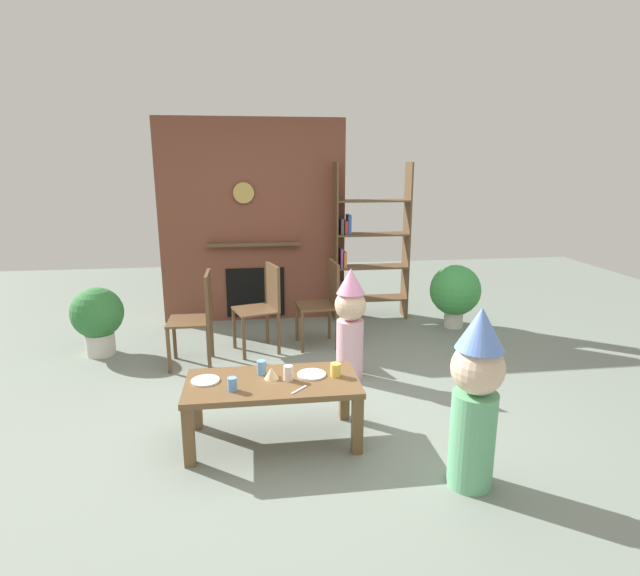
% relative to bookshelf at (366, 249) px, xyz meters
% --- Properties ---
extents(ground_plane, '(12.00, 12.00, 0.00)m').
position_rel_bookshelf_xyz_m(ground_plane, '(-0.98, -2.40, -0.87)').
color(ground_plane, gray).
extents(brick_fireplace_feature, '(2.20, 0.28, 2.40)m').
position_rel_bookshelf_xyz_m(brick_fireplace_feature, '(-1.34, 0.20, 0.33)').
color(brick_fireplace_feature, brown).
rests_on(brick_fireplace_feature, ground_plane).
extents(bookshelf, '(0.90, 0.28, 1.90)m').
position_rel_bookshelf_xyz_m(bookshelf, '(0.00, 0.00, 0.00)').
color(bookshelf, brown).
rests_on(bookshelf, ground_plane).
extents(coffee_table, '(1.18, 0.57, 0.44)m').
position_rel_bookshelf_xyz_m(coffee_table, '(-1.25, -2.73, -0.49)').
color(coffee_table, brown).
rests_on(coffee_table, ground_plane).
extents(paper_cup_near_left, '(0.06, 0.06, 0.10)m').
position_rel_bookshelf_xyz_m(paper_cup_near_left, '(-1.15, -2.74, -0.37)').
color(paper_cup_near_left, silver).
rests_on(paper_cup_near_left, coffee_table).
extents(paper_cup_near_right, '(0.07, 0.07, 0.09)m').
position_rel_bookshelf_xyz_m(paper_cup_near_right, '(-0.81, -2.71, -0.38)').
color(paper_cup_near_right, '#F2CC4C').
rests_on(paper_cup_near_right, coffee_table).
extents(paper_cup_center, '(0.06, 0.06, 0.10)m').
position_rel_bookshelf_xyz_m(paper_cup_center, '(-1.32, -2.61, -0.37)').
color(paper_cup_center, '#669EE0').
rests_on(paper_cup_center, coffee_table).
extents(paper_cup_far_left, '(0.06, 0.06, 0.09)m').
position_rel_bookshelf_xyz_m(paper_cup_far_left, '(-1.52, -2.85, -0.38)').
color(paper_cup_far_left, '#669EE0').
rests_on(paper_cup_far_left, coffee_table).
extents(paper_plate_front, '(0.20, 0.20, 0.01)m').
position_rel_bookshelf_xyz_m(paper_plate_front, '(-0.98, -2.68, -0.42)').
color(paper_plate_front, white).
rests_on(paper_plate_front, coffee_table).
extents(paper_plate_rear, '(0.19, 0.19, 0.01)m').
position_rel_bookshelf_xyz_m(paper_plate_rear, '(-1.71, -2.68, -0.42)').
color(paper_plate_rear, white).
rests_on(paper_plate_rear, coffee_table).
extents(birthday_cake_slice, '(0.10, 0.10, 0.08)m').
position_rel_bookshelf_xyz_m(birthday_cake_slice, '(-1.26, -2.70, -0.38)').
color(birthday_cake_slice, '#EAC68C').
rests_on(birthday_cake_slice, coffee_table).
extents(table_fork, '(0.12, 0.12, 0.01)m').
position_rel_bookshelf_xyz_m(table_fork, '(-1.09, -2.90, -0.42)').
color(table_fork, silver).
rests_on(table_fork, coffee_table).
extents(child_with_cone_hat, '(0.31, 0.31, 1.11)m').
position_rel_bookshelf_xyz_m(child_with_cone_hat, '(-0.11, -3.39, -0.28)').
color(child_with_cone_hat, '#66B27F').
rests_on(child_with_cone_hat, ground_plane).
extents(child_in_pink, '(0.28, 0.28, 1.00)m').
position_rel_bookshelf_xyz_m(child_in_pink, '(-0.53, -1.75, -0.34)').
color(child_in_pink, '#EAB2C6').
rests_on(child_in_pink, ground_plane).
extents(dining_chair_left, '(0.40, 0.40, 0.90)m').
position_rel_bookshelf_xyz_m(dining_chair_left, '(-1.88, -1.27, -0.36)').
color(dining_chair_left, brown).
rests_on(dining_chair_left, ground_plane).
extents(dining_chair_middle, '(0.50, 0.50, 0.90)m').
position_rel_bookshelf_xyz_m(dining_chair_middle, '(-1.26, -0.96, -0.36)').
color(dining_chair_middle, brown).
rests_on(dining_chair_middle, ground_plane).
extents(dining_chair_right, '(0.42, 0.42, 0.90)m').
position_rel_bookshelf_xyz_m(dining_chair_right, '(-0.63, -0.90, -0.36)').
color(dining_chair_right, brown).
rests_on(dining_chair_right, ground_plane).
extents(potted_plant_tall, '(0.59, 0.59, 0.74)m').
position_rel_bookshelf_xyz_m(potted_plant_tall, '(0.96, -0.50, -0.43)').
color(potted_plant_tall, beige).
rests_on(potted_plant_tall, ground_plane).
extents(potted_plant_short, '(0.51, 0.51, 0.69)m').
position_rel_bookshelf_xyz_m(potted_plant_short, '(-2.92, -0.87, -0.47)').
color(potted_plant_short, beige).
rests_on(potted_plant_short, ground_plane).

